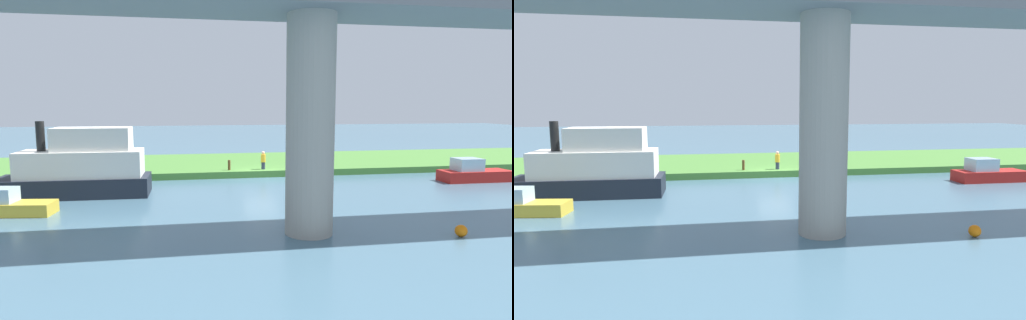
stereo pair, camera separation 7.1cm
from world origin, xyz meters
The scene contains 10 objects.
ground_plane centered at (0.00, 0.00, 0.00)m, with size 160.00×160.00×0.00m, color #476B7F.
grassy_bank centered at (0.00, -6.00, 0.25)m, with size 80.00×12.00×0.50m, color #4C8438.
bridge_pylon centered at (0.56, 14.07, 4.53)m, with size 2.01×2.01×9.05m, color #9E998E.
bridge_span centered at (0.56, 14.05, 9.55)m, with size 63.35×4.30×3.25m.
person_on_bank centered at (-0.34, -0.87, 1.20)m, with size 0.42×0.42×1.39m.
mooring_post centered at (2.27, -0.92, 0.88)m, with size 0.20×0.20×0.75m, color brown.
houseboat_blue centered at (11.84, 4.37, 1.66)m, with size 8.82×3.12×4.47m.
pontoon_yellow centered at (14.31, 8.49, 0.48)m, with size 4.21×1.98×1.35m.
motorboat_red centered at (-14.61, 4.03, 0.59)m, with size 4.99×1.81×1.66m.
marker_buoy centered at (-5.53, 15.61, 0.25)m, with size 0.50×0.50×0.50m, color orange.
Camera 1 is at (5.83, 31.20, 5.47)m, focal length 30.27 mm.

